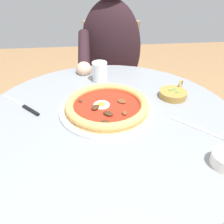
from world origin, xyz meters
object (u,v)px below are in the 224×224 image
dining_table (108,145)px  fork_utensil (198,128)px  water_glass (100,73)px  diner_person (111,83)px  cafe_chair_diner (111,74)px  olive_pan (173,94)px  steak_knife (26,108)px  pizza_on_plate (106,106)px

dining_table → fork_utensil: size_ratio=6.74×
water_glass → diner_person: (-0.08, -0.38, -0.24)m
cafe_chair_diner → olive_pan: bearing=104.2°
water_glass → diner_person: diner_person is taller
steak_knife → fork_utensil: size_ratio=1.18×
dining_table → cafe_chair_diner: size_ratio=1.08×
water_glass → fork_utensil: (-0.29, 0.37, -0.03)m
dining_table → fork_utensil: 0.32m
olive_pan → fork_utensil: (-0.01, 0.20, -0.01)m
cafe_chair_diner → diner_person: bearing=83.0°
pizza_on_plate → water_glass: bearing=-87.7°
fork_utensil → diner_person: 0.80m
dining_table → diner_person: size_ratio=0.77×
pizza_on_plate → diner_person: diner_person is taller
diner_person → steak_knife: bearing=58.1°
steak_knife → cafe_chair_diner: size_ratio=0.19×
water_glass → pizza_on_plate: bearing=92.3°
steak_knife → cafe_chair_diner: (-0.37, -0.71, -0.21)m
steak_knife → cafe_chair_diner: 0.83m
olive_pan → pizza_on_plate: bearing=15.2°
pizza_on_plate → steak_knife: bearing=-8.6°
steak_knife → fork_utensil: (-0.56, 0.17, -0.00)m
pizza_on_plate → cafe_chair_diner: 0.79m
fork_utensil → olive_pan: bearing=-85.8°
water_glass → cafe_chair_diner: size_ratio=0.10×
fork_utensil → water_glass: bearing=-52.3°
diner_person → cafe_chair_diner: diner_person is taller
fork_utensil → cafe_chair_diner: 0.93m
steak_knife → olive_pan: olive_pan is taller
water_glass → olive_pan: (-0.27, 0.17, -0.02)m
steak_knife → fork_utensil: bearing=162.8°
olive_pan → cafe_chair_diner: 0.74m
pizza_on_plate → water_glass: 0.24m
water_glass → fork_utensil: size_ratio=0.63×
olive_pan → fork_utensil: 0.20m
olive_pan → diner_person: diner_person is taller
fork_utensil → diner_person: size_ratio=0.11×
diner_person → cafe_chair_diner: 0.14m
dining_table → water_glass: 0.32m
steak_knife → water_glass: bearing=-144.4°
olive_pan → diner_person: size_ratio=0.09×
water_glass → olive_pan: water_glass is taller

